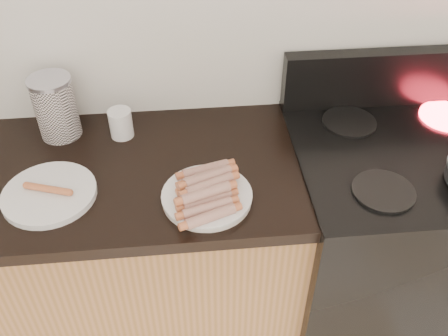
{
  "coord_description": "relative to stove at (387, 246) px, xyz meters",
  "views": [
    {
      "loc": [
        0.06,
        0.52,
        1.89
      ],
      "look_at": [
        0.16,
        1.62,
        0.94
      ],
      "focal_mm": 40.0,
      "sensor_mm": 36.0,
      "label": 1
    }
  ],
  "objects": [
    {
      "name": "main_plate",
      "position": [
        -0.67,
        -0.14,
        0.45
      ],
      "size": [
        0.27,
        0.27,
        0.02
      ],
      "primitive_type": "cylinder",
      "rotation": [
        0.0,
        0.0,
        0.06
      ],
      "color": "white",
      "rests_on": "counter_slab"
    },
    {
      "name": "side_plate",
      "position": [
        -1.12,
        -0.08,
        0.45
      ],
      "size": [
        0.3,
        0.3,
        0.02
      ],
      "primitive_type": "cylinder",
      "rotation": [
        0.0,
        0.0,
        0.12
      ],
      "color": "silver",
      "rests_on": "counter_slab"
    },
    {
      "name": "hotdog_pile",
      "position": [
        -0.67,
        -0.14,
        0.48
      ],
      "size": [
        0.14,
        0.26,
        0.06
      ],
      "rotation": [
        0.0,
        0.0,
        0.31
      ],
      "color": "maroon",
      "rests_on": "main_plate"
    },
    {
      "name": "stove_panel",
      "position": [
        0.0,
        0.28,
        0.55
      ],
      "size": [
        0.76,
        0.06,
        0.2
      ],
      "primitive_type": "cube",
      "color": "black",
      "rests_on": "stove"
    },
    {
      "name": "plain_sausages",
      "position": [
        -1.12,
        -0.08,
        0.47
      ],
      "size": [
        0.13,
        0.06,
        0.02
      ],
      "rotation": [
        0.0,
        0.0,
        -0.32
      ],
      "color": "#D17841",
      "rests_on": "side_plate"
    },
    {
      "name": "burner_far_right",
      "position": [
        0.17,
        0.17,
        0.46
      ],
      "size": [
        0.18,
        0.18,
        0.01
      ],
      "primitive_type": "cylinder",
      "color": "#FF1E2D",
      "rests_on": "stove"
    },
    {
      "name": "burner_near_left",
      "position": [
        -0.17,
        -0.17,
        0.46
      ],
      "size": [
        0.18,
        0.18,
        0.01
      ],
      "primitive_type": "cylinder",
      "color": "black",
      "rests_on": "stove"
    },
    {
      "name": "stove",
      "position": [
        0.0,
        0.0,
        0.0
      ],
      "size": [
        0.76,
        0.65,
        0.91
      ],
      "color": "black",
      "rests_on": "floor"
    },
    {
      "name": "mug",
      "position": [
        -0.93,
        0.19,
        0.49
      ],
      "size": [
        0.09,
        0.09,
        0.09
      ],
      "primitive_type": "cylinder",
      "rotation": [
        0.0,
        0.0,
        -0.19
      ],
      "color": "white",
      "rests_on": "counter_slab"
    },
    {
      "name": "canister",
      "position": [
        -1.13,
        0.22,
        0.55
      ],
      "size": [
        0.13,
        0.13,
        0.21
      ],
      "rotation": [
        0.0,
        0.0,
        -0.12
      ],
      "color": "white",
      "rests_on": "counter_slab"
    },
    {
      "name": "burner_far_left",
      "position": [
        -0.17,
        0.17,
        0.46
      ],
      "size": [
        0.18,
        0.18,
        0.01
      ],
      "primitive_type": "cylinder",
      "color": "black",
      "rests_on": "stove"
    }
  ]
}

